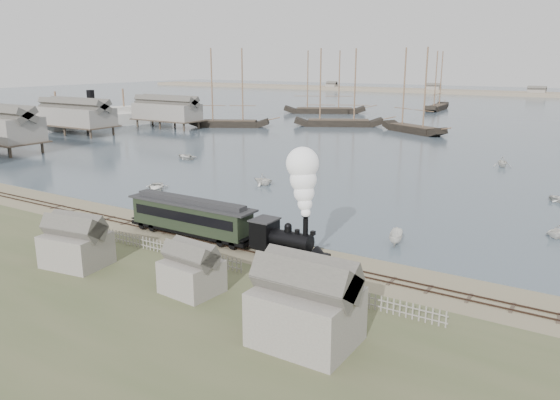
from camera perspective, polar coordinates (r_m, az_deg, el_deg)
The scene contains 25 objects.
ground at distance 52.35m, azimuth -2.10°, elevation -4.57°, with size 600.00×600.00×0.00m, color gray.
harbor_water at distance 213.31m, azimuth 24.93°, elevation 8.57°, with size 600.00×336.00×0.06m, color #445362.
rail_track at distance 50.79m, azimuth -3.38°, elevation -5.15°, with size 120.00×1.80×0.16m.
picket_fence_west at distance 51.23m, azimuth -12.62°, elevation -5.36°, with size 19.00×0.10×1.20m, color gray, non-canonical shape.
picket_fence_east at distance 40.50m, azimuth 6.70°, elevation -10.57°, with size 15.00×0.10×1.20m, color gray, non-canonical shape.
shed_left at distance 50.10m, azimuth -20.35°, elevation -6.40°, with size 5.00×4.00×4.10m, color gray, non-canonical shape.
shed_mid at distance 42.40m, azimuth -9.13°, elevation -9.47°, with size 4.00×3.50×3.60m, color gray, non-canonical shape.
shed_right at distance 35.13m, azimuth 2.69°, elevation -14.62°, with size 6.00×5.00×5.10m, color gray, non-canonical shape.
western_wharf at distance 132.35m, azimuth -19.98°, elevation 7.97°, with size 36.00×56.00×8.00m, color gray, non-canonical shape.
far_spit at distance 292.62m, azimuth 27.15°, elevation 9.57°, with size 500.00×20.00×1.80m, color tan.
locomotive at distance 46.66m, azimuth 1.89°, elevation -1.24°, with size 7.73×2.89×9.64m.
passenger_coach at distance 54.23m, azimuth -9.30°, elevation -1.65°, with size 14.30×2.76×3.47m.
beached_dinghy at distance 51.28m, azimuth 0.00°, elevation -4.46°, with size 4.23×3.02×0.88m, color silver.
steamship at distance 150.68m, azimuth -19.08°, elevation 9.02°, with size 43.19×7.20×9.45m, color silver, non-canonical shape.
rowboat_0 at distance 74.95m, azimuth -12.84°, elevation 1.34°, with size 4.31×3.08×0.89m, color silver.
rowboat_1 at distance 76.05m, azimuth -1.77°, elevation 2.17°, with size 3.12×2.69×1.64m, color silver.
rowboat_2 at distance 53.05m, azimuth 11.98°, elevation -3.87°, with size 3.16×1.19×1.22m, color silver.
rowboat_4 at distance 60.07m, azimuth 27.14°, elevation -2.85°, with size 2.96×2.55×1.56m, color silver.
rowboat_6 at distance 98.02m, azimuth -9.85°, elevation 4.53°, with size 4.26×3.04×0.88m, color silver.
rowboat_7 at distance 96.21m, azimuth 22.22°, elevation 3.73°, with size 3.27×2.82×1.72m, color silver.
schooner_0 at distance 142.75m, azimuth -5.39°, elevation 11.60°, with size 20.43×4.71×20.00m, color black, non-canonical shape.
schooner_1 at distance 144.75m, azimuth 6.22°, elevation 11.61°, with size 23.16×5.34×20.00m, color black, non-canonical shape.
schooner_2 at distance 134.43m, azimuth 13.97°, elevation 11.07°, with size 18.98×4.38×20.00m, color black, non-canonical shape.
schooner_6 at distance 180.18m, azimuth 4.72°, elevation 12.20°, with size 26.35×6.08×20.00m, color black, non-canonical shape.
schooner_7 at distance 198.49m, azimuth 16.24°, elevation 11.89°, with size 20.03×4.62×20.00m, color black, non-canonical shape.
Camera 1 is at (28.04, -40.77, 17.08)m, focal length 35.00 mm.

